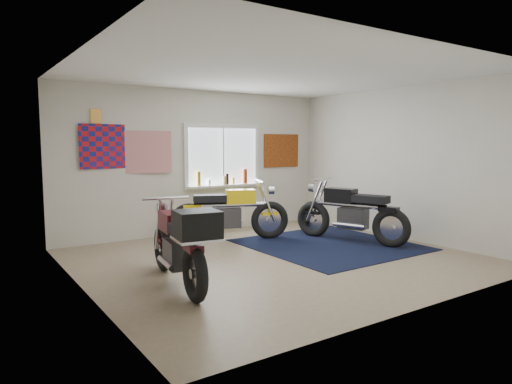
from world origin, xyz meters
TOP-DOWN VIEW (x-y plane):
  - ground at (0.00, 0.00)m, footprint 5.50×5.50m
  - room_shell at (0.00, 0.00)m, footprint 5.50×5.50m
  - navy_rug at (1.27, 0.23)m, footprint 2.51×2.61m
  - window_assembly at (0.50, 2.47)m, footprint 1.66×0.17m
  - oil_bottles at (0.56, 2.40)m, footprint 1.12×0.09m
  - flag_display at (-1.90, 2.48)m, footprint 1.60×0.10m
  - triumph_poster at (1.95, 2.48)m, footprint 0.90×0.03m
  - yellow_triumph at (0.08, 1.51)m, footprint 2.00×0.97m
  - black_chrome_bike at (1.75, 0.22)m, footprint 0.89×2.05m
  - maroon_tourer at (-1.78, -0.50)m, footprint 0.74×2.01m

SIDE VIEW (x-z plane):
  - ground at x=0.00m, z-range 0.00..0.00m
  - navy_rug at x=1.27m, z-range 0.00..0.01m
  - yellow_triumph at x=0.08m, z-range -0.06..1.00m
  - black_chrome_bike at x=1.75m, z-range -0.07..1.02m
  - maroon_tourer at x=-1.78m, z-range 0.02..1.04m
  - oil_bottles at x=0.56m, z-range 0.87..1.17m
  - window_assembly at x=0.50m, z-range 0.74..2.00m
  - triumph_poster at x=1.95m, z-range 1.20..1.90m
  - room_shell at x=0.00m, z-range -1.11..4.39m
  - flag_display at x=-1.90m, z-range 1.56..2.73m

